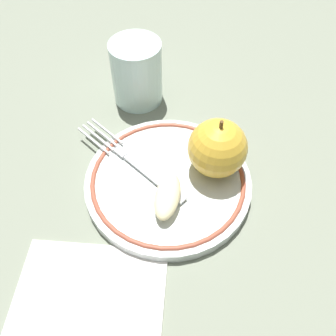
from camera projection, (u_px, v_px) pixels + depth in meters
ground_plane at (155, 186)px, 0.48m from camera, size 2.00×2.00×0.00m
plate at (168, 182)px, 0.47m from camera, size 0.21×0.21×0.02m
apple_red_whole at (217, 148)px, 0.44m from camera, size 0.07×0.07×0.08m
apple_slice_front at (168, 196)px, 0.43m from camera, size 0.05×0.07×0.02m
fork at (132, 162)px, 0.47m from camera, size 0.18×0.07×0.00m
drinking_glass at (137, 73)px, 0.54m from camera, size 0.07×0.07×0.09m
napkin_folded at (88, 300)px, 0.38m from camera, size 0.19×0.18×0.01m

